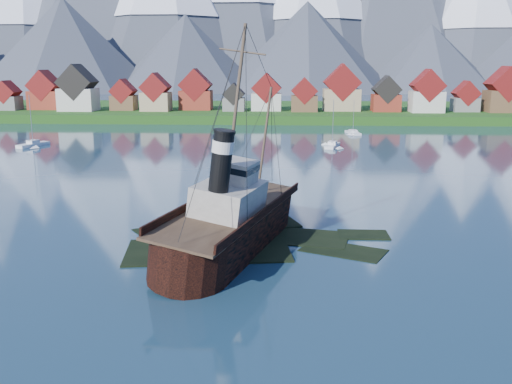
{
  "coord_description": "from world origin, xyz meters",
  "views": [
    {
      "loc": [
        5.48,
        -61.77,
        20.38
      ],
      "look_at": [
        1.89,
        6.0,
        5.0
      ],
      "focal_mm": 40.0,
      "sensor_mm": 36.0,
      "label": 1
    }
  ],
  "objects_px": {
    "sailboat_d": "(332,146)",
    "sailboat_b": "(33,145)",
    "sailboat_e": "(353,133)",
    "tugboat_wreck": "(229,218)"
  },
  "relations": [
    {
      "from": "sailboat_d",
      "to": "sailboat_b",
      "type": "bearing_deg",
      "value": -162.03
    },
    {
      "from": "sailboat_b",
      "to": "sailboat_e",
      "type": "distance_m",
      "value": 88.36
    },
    {
      "from": "sailboat_d",
      "to": "sailboat_e",
      "type": "relative_size",
      "value": 1.18
    },
    {
      "from": "sailboat_d",
      "to": "sailboat_e",
      "type": "height_order",
      "value": "sailboat_d"
    },
    {
      "from": "sailboat_d",
      "to": "sailboat_e",
      "type": "distance_m",
      "value": 28.76
    },
    {
      "from": "sailboat_b",
      "to": "sailboat_d",
      "type": "relative_size",
      "value": 1.1
    },
    {
      "from": "sailboat_b",
      "to": "sailboat_d",
      "type": "xyz_separation_m",
      "value": [
        74.85,
        2.67,
        -0.03
      ]
    },
    {
      "from": "tugboat_wreck",
      "to": "sailboat_b",
      "type": "height_order",
      "value": "tugboat_wreck"
    },
    {
      "from": "sailboat_b",
      "to": "sailboat_e",
      "type": "height_order",
      "value": "sailboat_b"
    },
    {
      "from": "tugboat_wreck",
      "to": "sailboat_b",
      "type": "relative_size",
      "value": 2.43
    }
  ]
}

